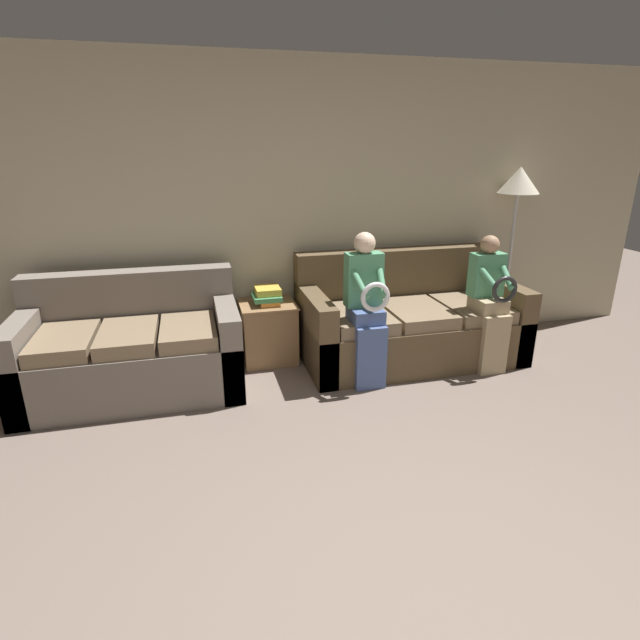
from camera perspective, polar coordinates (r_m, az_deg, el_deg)
wall_back at (r=4.53m, az=-3.70°, el=12.21°), size 7.42×0.06×2.55m
couch_main at (r=4.57m, az=10.00°, el=-0.28°), size 1.92×0.94×0.93m
couch_side at (r=4.15m, az=-20.61°, el=-3.33°), size 1.62×0.90×0.89m
child_left_seated at (r=3.91m, az=5.34°, el=1.84°), size 0.29×0.37×1.21m
child_right_seated at (r=4.40m, az=18.88°, el=2.31°), size 0.28×0.37×1.14m
side_shelf at (r=4.46m, az=-5.92°, el=-1.24°), size 0.48×0.46×0.53m
book_stack at (r=4.36m, az=-6.02°, el=2.81°), size 0.24×0.30×0.14m
floor_lamp at (r=5.14m, az=21.70°, el=13.55°), size 0.38×0.38×1.65m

